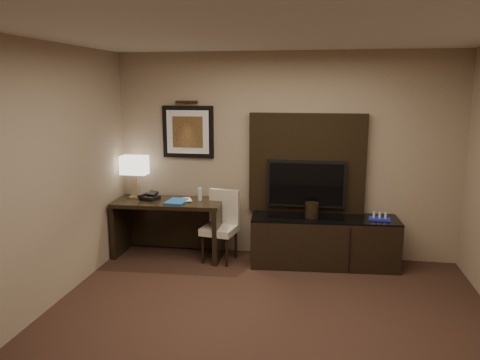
% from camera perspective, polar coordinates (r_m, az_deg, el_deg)
% --- Properties ---
extents(floor, '(4.50, 5.00, 0.01)m').
position_cam_1_polar(floor, '(4.29, 2.35, -20.43)').
color(floor, '#311D16').
rests_on(floor, ground).
extents(ceiling, '(4.50, 5.00, 0.01)m').
position_cam_1_polar(ceiling, '(3.68, 2.71, 18.28)').
color(ceiling, silver).
rests_on(ceiling, wall_back).
extents(wall_back, '(4.50, 0.01, 2.70)m').
position_cam_1_polar(wall_back, '(6.20, 5.42, 2.93)').
color(wall_back, gray).
rests_on(wall_back, floor).
extents(wall_left, '(0.01, 5.00, 2.70)m').
position_cam_1_polar(wall_left, '(4.61, -26.47, -1.19)').
color(wall_left, gray).
rests_on(wall_left, floor).
extents(desk, '(1.46, 0.68, 0.77)m').
position_cam_1_polar(desk, '(6.37, -8.64, -5.85)').
color(desk, black).
rests_on(desk, floor).
extents(credenza, '(1.87, 0.64, 0.63)m').
position_cam_1_polar(credenza, '(6.09, 10.19, -7.39)').
color(credenza, black).
rests_on(credenza, floor).
extents(tv_wall_panel, '(1.50, 0.12, 1.30)m').
position_cam_1_polar(tv_wall_panel, '(6.14, 8.15, 2.02)').
color(tv_wall_panel, black).
rests_on(tv_wall_panel, wall_back).
extents(tv, '(1.00, 0.08, 0.60)m').
position_cam_1_polar(tv, '(6.09, 8.06, -0.45)').
color(tv, black).
rests_on(tv, tv_wall_panel).
extents(artwork, '(0.70, 0.04, 0.70)m').
position_cam_1_polar(artwork, '(6.37, -6.34, 5.85)').
color(artwork, black).
rests_on(artwork, wall_back).
extents(picture_light, '(0.04, 0.04, 0.30)m').
position_cam_1_polar(picture_light, '(6.31, -6.51, 9.43)').
color(picture_light, '#432E15').
rests_on(picture_light, wall_back).
extents(desk_chair, '(0.49, 0.54, 0.86)m').
position_cam_1_polar(desk_chair, '(6.12, -2.53, -6.01)').
color(desk_chair, beige).
rests_on(desk_chair, floor).
extents(table_lamp, '(0.35, 0.20, 0.56)m').
position_cam_1_polar(table_lamp, '(6.49, -12.70, 0.34)').
color(table_lamp, '#9A7F60').
rests_on(table_lamp, desk).
extents(desk_phone, '(0.27, 0.26, 0.11)m').
position_cam_1_polar(desk_phone, '(6.35, -10.94, -1.89)').
color(desk_phone, black).
rests_on(desk_phone, desk).
extents(blue_folder, '(0.27, 0.34, 0.02)m').
position_cam_1_polar(blue_folder, '(6.17, -7.71, -2.60)').
color(blue_folder, '#17509B').
rests_on(blue_folder, desk).
extents(book, '(0.15, 0.09, 0.21)m').
position_cam_1_polar(book, '(6.20, -7.46, -1.61)').
color(book, '#9E997C').
rests_on(book, desk).
extents(water_bottle, '(0.07, 0.07, 0.17)m').
position_cam_1_polar(water_bottle, '(6.21, -4.91, -1.74)').
color(water_bottle, silver).
rests_on(water_bottle, desk).
extents(ice_bucket, '(0.21, 0.21, 0.19)m').
position_cam_1_polar(ice_bucket, '(5.95, 8.74, -3.63)').
color(ice_bucket, black).
rests_on(ice_bucket, credenza).
extents(minibar_tray, '(0.27, 0.18, 0.09)m').
position_cam_1_polar(minibar_tray, '(6.05, 16.66, -4.24)').
color(minibar_tray, '#1B23AF').
rests_on(minibar_tray, credenza).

